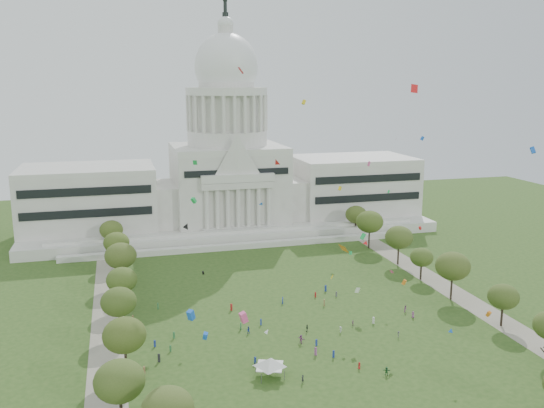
% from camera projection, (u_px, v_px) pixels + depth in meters
% --- Properties ---
extents(ground, '(400.00, 400.00, 0.00)m').
position_uv_depth(ground, '(323.00, 345.00, 132.46)').
color(ground, '#2B4B19').
rests_on(ground, ground).
extents(capitol, '(160.00, 64.50, 91.30)m').
position_uv_depth(capitol, '(228.00, 175.00, 235.15)').
color(capitol, silver).
rests_on(capitol, ground).
extents(path_left, '(8.00, 160.00, 0.04)m').
position_uv_depth(path_left, '(108.00, 316.00, 148.46)').
color(path_left, gray).
rests_on(path_left, ground).
extents(path_right, '(8.00, 160.00, 0.04)m').
position_uv_depth(path_right, '(439.00, 283.00, 173.11)').
color(path_right, gray).
rests_on(path_right, ground).
extents(row_tree_l_0, '(8.85, 8.85, 12.59)m').
position_uv_depth(row_tree_l_0, '(119.00, 381.00, 98.53)').
color(row_tree_l_0, black).
rests_on(row_tree_l_0, ground).
extents(row_tree_l_1, '(8.86, 8.86, 12.59)m').
position_uv_depth(row_tree_l_1, '(124.00, 335.00, 116.51)').
color(row_tree_l_1, black).
rests_on(row_tree_l_1, ground).
extents(row_tree_r_1, '(7.58, 7.58, 10.78)m').
position_uv_depth(row_tree_r_1, '(503.00, 297.00, 141.10)').
color(row_tree_r_1, black).
rests_on(row_tree_r_1, ground).
extents(row_tree_l_2, '(8.42, 8.42, 11.97)m').
position_uv_depth(row_tree_l_2, '(119.00, 302.00, 135.49)').
color(row_tree_l_2, black).
rests_on(row_tree_l_2, ground).
extents(row_tree_r_2, '(9.55, 9.55, 13.58)m').
position_uv_depth(row_tree_r_2, '(453.00, 266.00, 158.28)').
color(row_tree_r_2, black).
rests_on(row_tree_r_2, ground).
extents(row_tree_l_3, '(8.12, 8.12, 11.55)m').
position_uv_depth(row_tree_l_3, '(122.00, 280.00, 151.48)').
color(row_tree_l_3, black).
rests_on(row_tree_l_3, ground).
extents(row_tree_r_3, '(7.01, 7.01, 9.98)m').
position_uv_depth(row_tree_r_3, '(422.00, 257.00, 174.97)').
color(row_tree_r_3, black).
rests_on(row_tree_r_3, ground).
extents(row_tree_l_4, '(9.29, 9.29, 13.21)m').
position_uv_depth(row_tree_l_4, '(121.00, 256.00, 168.72)').
color(row_tree_l_4, black).
rests_on(row_tree_l_4, ground).
extents(row_tree_r_4, '(9.19, 9.19, 13.06)m').
position_uv_depth(row_tree_r_4, '(399.00, 237.00, 189.30)').
color(row_tree_r_4, black).
rests_on(row_tree_r_4, ground).
extents(row_tree_l_5, '(8.33, 8.33, 11.85)m').
position_uv_depth(row_tree_l_5, '(116.00, 243.00, 186.18)').
color(row_tree_l_5, black).
rests_on(row_tree_l_5, ground).
extents(row_tree_r_5, '(9.82, 9.82, 13.96)m').
position_uv_depth(row_tree_r_5, '(370.00, 222.00, 207.87)').
color(row_tree_r_5, black).
rests_on(row_tree_r_5, ground).
extents(row_tree_l_6, '(8.19, 8.19, 11.64)m').
position_uv_depth(row_tree_l_6, '(111.00, 230.00, 202.91)').
color(row_tree_l_6, black).
rests_on(row_tree_l_6, ground).
extents(row_tree_r_6, '(8.42, 8.42, 11.97)m').
position_uv_depth(row_tree_r_6, '(356.00, 215.00, 225.74)').
color(row_tree_r_6, black).
rests_on(row_tree_r_6, ground).
extents(event_tent, '(9.31, 9.31, 4.06)m').
position_uv_depth(event_tent, '(270.00, 362.00, 117.49)').
color(event_tent, '#4C4C4C').
rests_on(event_tent, ground).
extents(person_0, '(0.91, 1.01, 1.73)m').
position_uv_depth(person_0, '(413.00, 314.00, 147.51)').
color(person_0, '#994C8C').
rests_on(person_0, ground).
extents(person_2, '(1.01, 1.03, 1.84)m').
position_uv_depth(person_2, '(406.00, 309.00, 151.02)').
color(person_2, '#994C8C').
rests_on(person_2, ground).
extents(person_3, '(0.80, 1.08, 1.51)m').
position_uv_depth(person_3, '(340.00, 329.00, 138.78)').
color(person_3, silver).
rests_on(person_3, ground).
extents(person_4, '(0.96, 1.23, 1.86)m').
position_uv_depth(person_4, '(307.00, 328.00, 139.20)').
color(person_4, '#26262B').
rests_on(person_4, ground).
extents(person_5, '(1.60, 2.00, 2.03)m').
position_uv_depth(person_5, '(301.00, 339.00, 132.96)').
color(person_5, '#994C8C').
rests_on(person_5, ground).
extents(person_6, '(0.71, 0.86, 1.51)m').
position_uv_depth(person_6, '(359.00, 365.00, 121.04)').
color(person_6, '#B21E1E').
rests_on(person_6, ground).
extents(person_7, '(0.78, 0.72, 1.74)m').
position_uv_depth(person_7, '(303.00, 379.00, 115.35)').
color(person_7, '#26262B').
rests_on(person_7, ground).
extents(person_8, '(0.92, 0.60, 1.84)m').
position_uv_depth(person_8, '(248.00, 330.00, 138.10)').
color(person_8, navy).
rests_on(person_8, ground).
extents(person_9, '(0.87, 1.10, 1.51)m').
position_uv_depth(person_9, '(399.00, 334.00, 136.07)').
color(person_9, '#4C4C51').
rests_on(person_9, ground).
extents(person_10, '(0.73, 0.96, 1.45)m').
position_uv_depth(person_10, '(353.00, 323.00, 142.53)').
color(person_10, '#994C8C').
rests_on(person_10, ground).
extents(person_11, '(1.77, 1.26, 1.78)m').
position_uv_depth(person_11, '(387.00, 371.00, 118.47)').
color(person_11, '#33723F').
rests_on(person_11, ground).
extents(distant_crowd, '(58.51, 39.55, 1.87)m').
position_uv_depth(distant_crowd, '(249.00, 324.00, 141.72)').
color(distant_crowd, olive).
rests_on(distant_crowd, ground).
extents(kite_swarm, '(86.23, 107.55, 59.71)m').
position_uv_depth(kite_swarm, '(327.00, 219.00, 131.91)').
color(kite_swarm, green).
rests_on(kite_swarm, ground).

